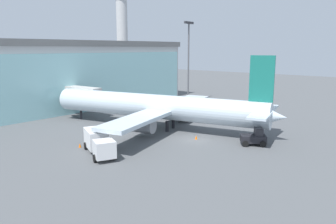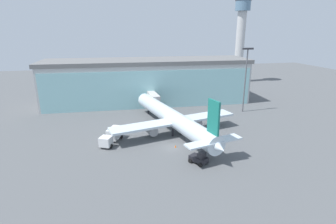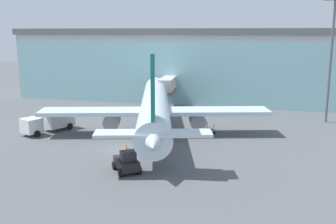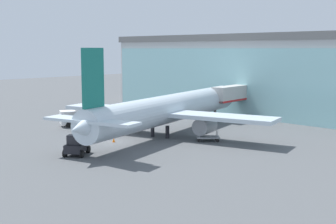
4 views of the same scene
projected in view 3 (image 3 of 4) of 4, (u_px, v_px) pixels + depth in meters
The scene contains 10 objects.
ground at pixel (124, 148), 45.87m from camera, with size 240.00×240.00×0.00m, color #545659.
terminal_building at pixel (180, 64), 79.05m from camera, with size 65.79×18.95×13.92m.
jet_bridge at pixel (170, 84), 71.00m from camera, with size 3.09×12.63×5.46m.
apron_light_mast at pixel (332, 49), 56.93m from camera, with size 3.20×0.40×18.22m.
airplane at pixel (155, 107), 52.54m from camera, with size 30.11×38.60×11.47m.
catering_truck at pixel (50, 121), 53.18m from camera, with size 5.18×7.53×2.65m.
baggage_cart at pixel (204, 131), 51.92m from camera, with size 3.13×3.09×1.50m.
pushback_tug at pixel (127, 163), 37.90m from camera, with size 3.49×3.72×2.30m.
safety_cone_nose at pixel (126, 146), 45.60m from camera, with size 0.36×0.36×0.55m, color orange.
safety_cone_wingtip at pixel (64, 123), 57.09m from camera, with size 0.36×0.36×0.55m, color orange.
Camera 3 is at (14.26, -42.02, 13.40)m, focal length 42.00 mm.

